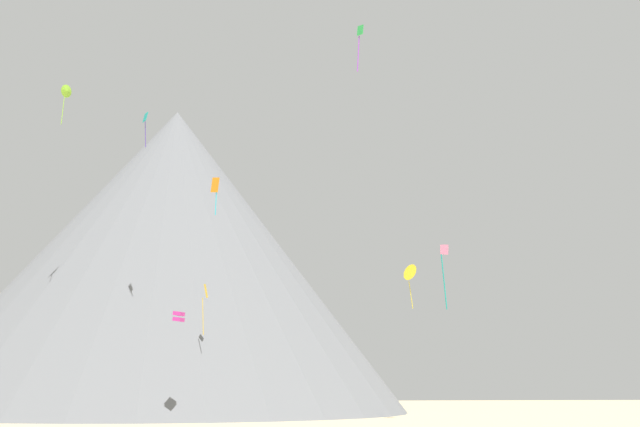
# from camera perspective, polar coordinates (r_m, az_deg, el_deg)

# --- Properties ---
(rock_massif) EXTENTS (100.81, 100.81, 47.95)m
(rock_massif) POSITION_cam_1_polar(r_m,az_deg,el_deg) (116.33, -11.63, -3.64)
(rock_massif) COLOR slate
(rock_massif) RESTS_ON ground_plane
(kite_gold_mid) EXTENTS (0.65, 0.62, 5.80)m
(kite_gold_mid) POSITION_cam_1_polar(r_m,az_deg,el_deg) (83.78, -9.06, -6.75)
(kite_gold_mid) COLOR gold
(kite_yellow_mid) EXTENTS (1.77, 2.20, 5.37)m
(kite_yellow_mid) POSITION_cam_1_polar(r_m,az_deg,el_deg) (88.20, 7.16, -4.68)
(kite_yellow_mid) COLOR yellow
(kite_orange_mid) EXTENTS (0.71, 0.67, 3.27)m
(kite_orange_mid) POSITION_cam_1_polar(r_m,az_deg,el_deg) (61.07, -8.26, 1.98)
(kite_orange_mid) COLOR orange
(kite_green_high) EXTENTS (0.59, 0.56, 4.13)m
(kite_green_high) POSITION_cam_1_polar(r_m,az_deg,el_deg) (59.40, 3.13, 13.50)
(kite_green_high) COLOR green
(kite_lime_high) EXTENTS (1.37, 1.54, 5.24)m
(kite_lime_high) POSITION_cam_1_polar(r_m,az_deg,el_deg) (96.26, -19.34, 9.03)
(kite_lime_high) COLOR #8CD133
(kite_pink_low) EXTENTS (0.61, 0.39, 4.68)m
(kite_pink_low) POSITION_cam_1_polar(r_m,az_deg,el_deg) (52.74, 9.76, -4.07)
(kite_pink_low) COLOR pink
(kite_teal_high) EXTENTS (0.70, 1.00, 4.26)m
(kite_teal_high) POSITION_cam_1_polar(r_m,az_deg,el_deg) (87.95, -13.61, 7.11)
(kite_teal_high) COLOR teal
(kite_magenta_low) EXTENTS (1.27, 1.26, 1.10)m
(kite_magenta_low) POSITION_cam_1_polar(r_m,az_deg,el_deg) (76.35, -11.08, -7.98)
(kite_magenta_low) COLOR #D1339E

